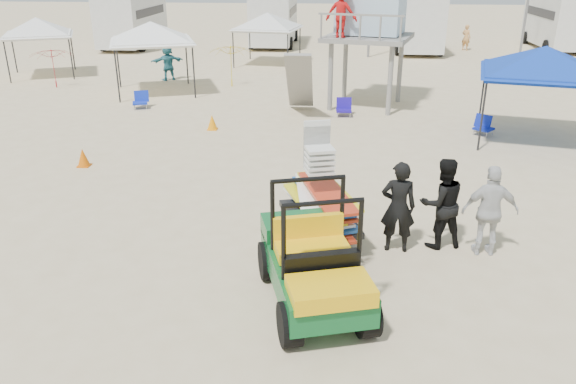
# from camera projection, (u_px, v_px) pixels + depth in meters

# --- Properties ---
(ground) EXTENTS (140.00, 140.00, 0.00)m
(ground) POSITION_uv_depth(u_px,v_px,m) (235.00, 354.00, 8.06)
(ground) COLOR beige
(ground) RESTS_ON ground
(utility_cart) EXTENTS (2.00, 2.91, 2.01)m
(utility_cart) POSITION_uv_depth(u_px,v_px,m) (313.00, 254.00, 8.86)
(utility_cart) COLOR #0D5625
(utility_cart) RESTS_ON ground
(surf_trailer) EXTENTS (1.76, 2.50, 2.16)m
(surf_trailer) POSITION_uv_depth(u_px,v_px,m) (319.00, 199.00, 11.03)
(surf_trailer) COLOR black
(surf_trailer) RESTS_ON ground
(man_left) EXTENTS (0.67, 0.45, 1.81)m
(man_left) POSITION_uv_depth(u_px,v_px,m) (398.00, 207.00, 10.62)
(man_left) COLOR black
(man_left) RESTS_ON ground
(man_mid) EXTENTS (1.04, 0.90, 1.82)m
(man_mid) POSITION_uv_depth(u_px,v_px,m) (442.00, 203.00, 10.77)
(man_mid) COLOR black
(man_mid) RESTS_ON ground
(man_right) EXTENTS (1.05, 0.46, 1.78)m
(man_right) POSITION_uv_depth(u_px,v_px,m) (490.00, 211.00, 10.48)
(man_right) COLOR silver
(man_right) RESTS_ON ground
(lifeguard_tower) EXTENTS (3.65, 3.65, 4.80)m
(lifeguard_tower) POSITION_uv_depth(u_px,v_px,m) (367.00, 9.00, 20.50)
(lifeguard_tower) COLOR gray
(lifeguard_tower) RESTS_ON ground
(canopy_blue) EXTENTS (3.97, 3.97, 3.30)m
(canopy_blue) POSITION_uv_depth(u_px,v_px,m) (546.00, 51.00, 16.55)
(canopy_blue) COLOR black
(canopy_blue) RESTS_ON ground
(canopy_white_a) EXTENTS (4.02, 4.02, 3.32)m
(canopy_white_a) POSITION_uv_depth(u_px,v_px,m) (151.00, 25.00, 22.89)
(canopy_white_a) COLOR black
(canopy_white_a) RESTS_ON ground
(canopy_white_b) EXTENTS (3.82, 3.82, 3.15)m
(canopy_white_b) POSITION_uv_depth(u_px,v_px,m) (36.00, 20.00, 26.37)
(canopy_white_b) COLOR black
(canopy_white_b) RESTS_ON ground
(canopy_white_c) EXTENTS (3.48, 3.48, 3.08)m
(canopy_white_c) POSITION_uv_depth(u_px,v_px,m) (267.00, 15.00, 29.44)
(canopy_white_c) COLOR black
(canopy_white_c) RESTS_ON ground
(umbrella_a) EXTENTS (2.01, 2.04, 1.71)m
(umbrella_a) POSITION_uv_depth(u_px,v_px,m) (53.00, 68.00, 24.49)
(umbrella_a) COLOR #B4131D
(umbrella_a) RESTS_ON ground
(umbrella_b) EXTENTS (2.87, 2.86, 1.84)m
(umbrella_b) POSITION_uv_depth(u_px,v_px,m) (232.00, 66.00, 24.69)
(umbrella_b) COLOR yellow
(umbrella_b) RESTS_ON ground
(cone_near) EXTENTS (0.34, 0.34, 0.50)m
(cone_near) POSITION_uv_depth(u_px,v_px,m) (83.00, 157.00, 15.29)
(cone_near) COLOR #D85D06
(cone_near) RESTS_ON ground
(cone_far) EXTENTS (0.34, 0.34, 0.50)m
(cone_far) POSITION_uv_depth(u_px,v_px,m) (212.00, 122.00, 18.61)
(cone_far) COLOR orange
(cone_far) RESTS_ON ground
(beach_chair_a) EXTENTS (0.67, 0.73, 0.64)m
(beach_chair_a) POSITION_uv_depth(u_px,v_px,m) (141.00, 100.00, 21.33)
(beach_chair_a) COLOR #102AB5
(beach_chair_a) RESTS_ON ground
(beach_chair_b) EXTENTS (0.56, 0.60, 0.64)m
(beach_chair_b) POSITION_uv_depth(u_px,v_px,m) (344.00, 107.00, 20.26)
(beach_chair_b) COLOR #1D0D96
(beach_chair_b) RESTS_ON ground
(beach_chair_c) EXTENTS (0.74, 0.84, 0.64)m
(beach_chair_c) POSITION_uv_depth(u_px,v_px,m) (483.00, 125.00, 18.07)
(beach_chair_c) COLOR #0E1E97
(beach_chair_c) RESTS_ON ground
(rv_far_left) EXTENTS (2.64, 6.80, 3.25)m
(rv_far_left) POSITION_uv_depth(u_px,v_px,m) (132.00, 18.00, 35.96)
(rv_far_left) COLOR silver
(rv_far_left) RESTS_ON ground
(rv_mid_left) EXTENTS (2.65, 6.50, 3.25)m
(rv_mid_left) POSITION_uv_depth(u_px,v_px,m) (274.00, 17.00, 36.59)
(rv_mid_left) COLOR silver
(rv_mid_left) RESTS_ON ground
(rv_mid_right) EXTENTS (2.64, 7.00, 3.25)m
(rv_mid_right) POSITION_uv_depth(u_px,v_px,m) (417.00, 20.00, 34.46)
(rv_mid_right) COLOR silver
(rv_mid_right) RESTS_ON ground
(rv_far_right) EXTENTS (2.64, 6.60, 3.25)m
(rv_far_right) POSITION_uv_depth(u_px,v_px,m) (560.00, 19.00, 35.09)
(rv_far_right) COLOR silver
(rv_far_right) RESTS_ON ground
(distant_beachgoers) EXTENTS (18.06, 19.10, 1.65)m
(distant_beachgoers) POSITION_uv_depth(u_px,v_px,m) (317.00, 66.00, 25.23)
(distant_beachgoers) COLOR teal
(distant_beachgoers) RESTS_ON ground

